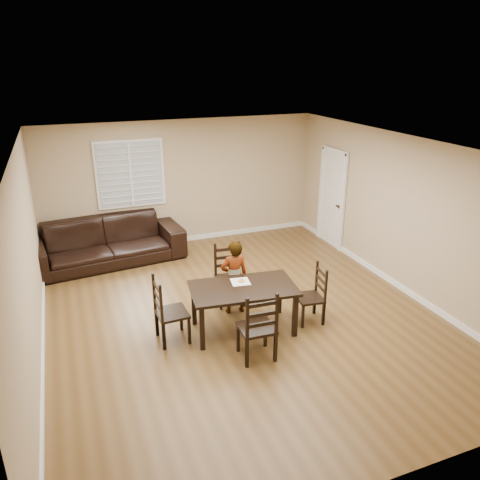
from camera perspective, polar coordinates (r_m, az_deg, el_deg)
name	(u,v)px	position (r m, az deg, el deg)	size (l,w,h in m)	color
ground	(241,314)	(7.67, 0.12, -9.04)	(7.00, 7.00, 0.00)	brown
room	(239,204)	(7.11, -0.12, 4.36)	(6.04, 7.04, 2.72)	tan
dining_table	(243,292)	(6.97, 0.40, -6.40)	(1.64, 1.05, 0.73)	black
chair_near	(228,275)	(7.91, -1.46, -4.26)	(0.50, 0.48, 1.02)	black
chair_far	(260,331)	(6.36, 2.44, -11.07)	(0.49, 0.47, 1.05)	black
chair_left	(164,313)	(6.86, -9.31, -8.81)	(0.45, 0.48, 1.03)	black
chair_right	(316,296)	(7.43, 9.28, -6.73)	(0.44, 0.47, 0.93)	black
child	(234,277)	(7.47, -0.71, -4.58)	(0.45, 0.30, 1.24)	gray
napkin	(240,282)	(7.08, 0.04, -5.11)	(0.27, 0.27, 0.00)	beige
donut	(242,280)	(7.07, 0.19, -4.94)	(0.10, 0.10, 0.03)	#C88B47
sofa	(106,242)	(9.74, -15.99, -0.22)	(3.01, 1.18, 0.88)	black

